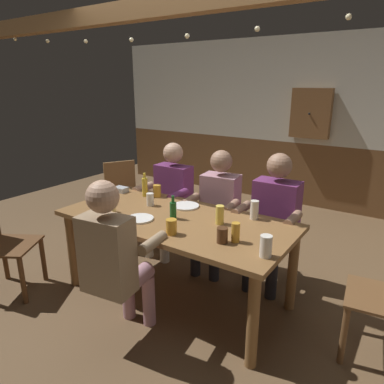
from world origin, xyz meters
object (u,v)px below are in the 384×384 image
at_px(dining_table, 175,228).
at_px(pint_glass_7, 222,235).
at_px(chair_empty_near_left, 123,195).
at_px(condiment_caddy, 121,189).
at_px(pint_glass_1, 157,191).
at_px(bottle_0, 145,187).
at_px(plate_1, 186,206).
at_px(person_1, 217,205).
at_px(person_3, 114,257).
at_px(plate_0, 140,219).
at_px(pint_glass_4, 236,232).
at_px(pint_glass_2, 171,227).
at_px(person_2, 274,214).
at_px(wall_dart_cabinet, 311,113).
at_px(person_0, 170,194).
at_px(pint_glass_6, 254,210).
at_px(pint_glass_5, 266,246).
at_px(pint_glass_3, 220,215).
at_px(table_candle, 114,207).
at_px(bottle_1, 173,210).
at_px(chair_empty_far_end, 0,243).
at_px(pint_glass_0, 150,199).

height_order(dining_table, pint_glass_7, pint_glass_7).
relative_size(chair_empty_near_left, condiment_caddy, 6.29).
xyz_separation_m(pint_glass_1, pint_glass_7, (1.05, -0.56, -0.00)).
bearing_deg(bottle_0, plate_1, -3.72).
height_order(person_1, pint_glass_1, person_1).
xyz_separation_m(person_3, plate_1, (-0.07, 0.96, 0.07)).
height_order(plate_0, plate_1, same).
bearing_deg(pint_glass_4, bottle_0, 160.26).
bearing_deg(plate_0, pint_glass_2, -12.54).
distance_m(person_1, person_2, 0.58).
xyz_separation_m(person_1, wall_dart_cabinet, (0.17, 2.34, 0.74)).
height_order(chair_empty_near_left, plate_0, chair_empty_near_left).
relative_size(person_1, bottle_0, 5.11).
height_order(condiment_caddy, pint_glass_7, pint_glass_7).
bearing_deg(person_1, person_3, 82.56).
relative_size(person_0, bottle_0, 5.19).
relative_size(pint_glass_2, pint_glass_6, 0.74).
bearing_deg(dining_table, person_0, 130.40).
height_order(bottle_0, pint_glass_1, bottle_0).
xyz_separation_m(plate_1, pint_glass_5, (0.98, -0.50, 0.07)).
bearing_deg(pint_glass_3, dining_table, -167.03).
height_order(person_3, pint_glass_3, person_3).
bearing_deg(table_candle, pint_glass_1, 85.47).
height_order(person_2, bottle_1, person_2).
bearing_deg(pint_glass_3, pint_glass_2, -117.69).
bearing_deg(pint_glass_1, person_0, 107.53).
bearing_deg(pint_glass_5, condiment_caddy, 164.46).
bearing_deg(chair_empty_near_left, pint_glass_6, 106.18).
xyz_separation_m(pint_glass_1, pint_glass_5, (1.38, -0.58, 0.01)).
xyz_separation_m(plate_0, pint_glass_4, (0.85, 0.06, 0.06)).
bearing_deg(dining_table, person_3, -90.82).
distance_m(table_candle, pint_glass_3, 0.94).
bearing_deg(person_1, bottle_0, 26.02).
xyz_separation_m(bottle_0, pint_glass_4, (1.23, -0.44, -0.03)).
xyz_separation_m(chair_empty_far_end, wall_dart_cabinet, (1.53, 3.82, 0.93)).
xyz_separation_m(bottle_0, wall_dart_cabinet, (0.78, 2.72, 0.56)).
height_order(pint_glass_0, wall_dart_cabinet, wall_dart_cabinet).
height_order(pint_glass_1, wall_dart_cabinet, wall_dart_cabinet).
bearing_deg(chair_empty_far_end, person_0, 122.46).
height_order(person_0, pint_glass_4, person_0).
bearing_deg(dining_table, chair_empty_near_left, 150.08).
bearing_deg(plate_0, pint_glass_1, 115.97).
xyz_separation_m(plate_0, pint_glass_7, (0.78, -0.00, 0.05)).
bearing_deg(bottle_0, condiment_caddy, -173.86).
xyz_separation_m(plate_1, pint_glass_6, (0.64, 0.07, 0.07)).
bearing_deg(person_2, bottle_1, 49.36).
distance_m(table_candle, pint_glass_1, 0.54).
bearing_deg(person_0, wall_dart_cabinet, -108.78).
distance_m(pint_glass_7, wall_dart_cabinet, 3.31).
xyz_separation_m(person_1, table_candle, (-0.53, -0.88, 0.13)).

